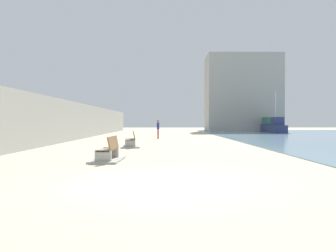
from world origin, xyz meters
name	(u,v)px	position (x,y,z in m)	size (l,w,h in m)	color
ground_plane	(161,141)	(0.00, 18.00, 0.00)	(120.00, 120.00, 0.00)	#C6B793
seawall	(67,121)	(-7.50, 18.00, 1.59)	(0.80, 64.00, 3.19)	#9E9E99
bench_near	(108,155)	(-1.90, 4.77, 0.23)	(1.19, 2.15, 0.98)	#9E9E99
bench_far	(131,143)	(-1.75, 11.76, 0.23)	(1.31, 2.20, 0.98)	#9E9E99
person_walking	(158,128)	(-0.28, 21.32, 1.02)	(0.23, 0.53, 1.74)	#B22D33
boat_far_left	(276,127)	(15.86, 36.98, 0.84)	(2.38, 6.27, 5.78)	navy
boat_nearest	(266,126)	(16.39, 43.21, 0.85)	(2.05, 7.11, 2.20)	navy
harbor_building	(242,93)	(13.28, 46.00, 6.28)	(12.00, 6.00, 12.55)	#9E9E99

